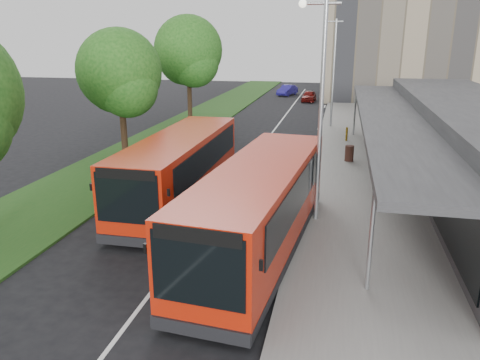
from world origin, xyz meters
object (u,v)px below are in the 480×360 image
object	(u,v)px
tree_mid	(120,77)
car_far	(287,90)
lamp_post_far	(333,66)
litter_bin	(349,153)
car_near	(309,96)
bollard	(347,134)
tree_far	(188,55)
bus_main	(259,209)
lamp_post_near	(319,100)
bus_second	(180,169)

from	to	relation	value
tree_mid	car_far	xyz separation A→B (m)	(5.41, 33.67, -4.16)
lamp_post_far	litter_bin	distance (m)	11.60
tree_mid	car_near	world-z (taller)	tree_mid
bollard	car_far	world-z (taller)	car_far
tree_mid	lamp_post_far	size ratio (longest dim) A/B	0.92
litter_bin	lamp_post_far	bearing A→B (deg)	97.47
tree_far	tree_mid	bearing A→B (deg)	-90.00
bus_main	lamp_post_far	bearing A→B (deg)	91.36
tree_mid	lamp_post_far	bearing A→B (deg)	49.32
lamp_post_near	car_far	size ratio (longest dim) A/B	2.13
bus_main	bus_second	distance (m)	5.86
car_far	tree_mid	bearing A→B (deg)	-82.50
tree_mid	bus_second	bearing A→B (deg)	-47.78
tree_mid	bus_second	xyz separation A→B (m)	(5.37, -5.92, -3.29)
car_near	tree_mid	bearing A→B (deg)	-104.31
lamp_post_near	bus_main	distance (m)	4.67
tree_mid	lamp_post_near	world-z (taller)	lamp_post_near
bollard	lamp_post_far	bearing A→B (deg)	103.62
lamp_post_near	car_far	distance (m)	41.33
litter_bin	tree_mid	bearing A→B (deg)	-170.08
bus_main	car_near	world-z (taller)	bus_main
tree_far	bus_main	world-z (taller)	tree_far
tree_mid	tree_far	world-z (taller)	tree_far
lamp_post_near	car_far	bearing A→B (deg)	97.99
bus_second	car_near	xyz separation A→B (m)	(3.03, 34.34, -0.88)
bus_second	bollard	distance (m)	15.32
bus_main	car_far	distance (m)	43.93
bus_main	litter_bin	world-z (taller)	bus_main
bollard	car_near	distance (m)	21.14
bus_second	car_far	bearing A→B (deg)	90.15
lamp_post_near	car_far	world-z (taller)	lamp_post_near
bus_main	bollard	bearing A→B (deg)	86.10
bus_second	litter_bin	bearing A→B (deg)	48.74
tree_mid	bollard	distance (m)	15.17
bus_second	bollard	size ratio (longest dim) A/B	11.25
litter_bin	tree_far	bearing A→B (deg)	141.97
tree_far	bus_second	world-z (taller)	tree_far
car_near	bus_main	bearing A→B (deg)	-86.18
litter_bin	car_near	size ratio (longest dim) A/B	0.25
lamp_post_near	tree_mid	bearing A→B (deg)	147.64
car_near	tree_far	bearing A→B (deg)	-114.93
bus_second	car_near	distance (m)	34.49
tree_mid	litter_bin	world-z (taller)	tree_mid
tree_far	bollard	xyz separation A→B (m)	(12.41, -4.34, -4.92)
bollard	car_near	size ratio (longest dim) A/B	0.26
tree_far	car_near	world-z (taller)	tree_far
bollard	car_far	size ratio (longest dim) A/B	0.24
lamp_post_far	bus_second	world-z (taller)	lamp_post_far
bus_second	bollard	world-z (taller)	bus_second
tree_far	car_far	xyz separation A→B (m)	(5.41, 21.67, -4.91)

